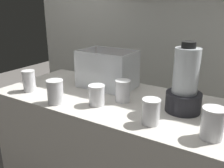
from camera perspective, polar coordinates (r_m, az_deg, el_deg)
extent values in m
cube|color=beige|center=(1.64, 0.00, -17.84)|extent=(1.40, 0.64, 0.90)
cube|color=silver|center=(2.03, 11.84, 13.16)|extent=(2.60, 0.04, 2.50)
cube|color=white|center=(1.60, -1.05, -0.48)|extent=(0.35, 0.24, 0.01)
cube|color=white|center=(1.48, -3.53, 2.60)|extent=(0.35, 0.01, 0.24)
cube|color=white|center=(1.66, 1.10, 4.45)|extent=(0.35, 0.01, 0.24)
cube|color=white|center=(1.67, -6.12, 4.37)|extent=(0.01, 0.24, 0.24)
cube|color=white|center=(1.48, 4.57, 2.68)|extent=(0.01, 0.24, 0.24)
cone|color=orange|center=(1.57, 1.48, -0.03)|extent=(0.18, 0.10, 0.03)
cone|color=orange|center=(1.63, -2.90, 0.48)|extent=(0.10, 0.18, 0.02)
cone|color=orange|center=(1.55, 1.13, -0.35)|extent=(0.13, 0.13, 0.03)
cone|color=orange|center=(1.59, -0.21, 0.22)|extent=(0.14, 0.10, 0.03)
cone|color=orange|center=(1.58, -1.21, 1.01)|extent=(0.18, 0.12, 0.03)
cone|color=orange|center=(1.56, 0.83, 0.83)|extent=(0.15, 0.11, 0.03)
cone|color=orange|center=(1.62, -1.77, 1.73)|extent=(0.15, 0.05, 0.03)
cone|color=orange|center=(1.64, -2.96, 1.77)|extent=(0.14, 0.14, 0.03)
cylinder|color=black|center=(1.28, 16.50, -4.06)|extent=(0.18, 0.18, 0.10)
cylinder|color=silver|center=(1.23, 17.18, 2.98)|extent=(0.12, 0.12, 0.22)
cylinder|color=red|center=(1.25, 16.78, -1.09)|extent=(0.11, 0.11, 0.04)
cylinder|color=black|center=(1.20, 17.75, 8.84)|extent=(0.07, 0.07, 0.03)
cylinder|color=white|center=(1.59, -19.04, 0.60)|extent=(0.08, 0.08, 0.13)
cylinder|color=yellow|center=(1.59, -18.96, -0.19)|extent=(0.07, 0.07, 0.08)
cylinder|color=white|center=(1.57, -19.29, 2.89)|extent=(0.08, 0.08, 0.01)
cylinder|color=white|center=(1.35, -13.28, -1.92)|extent=(0.09, 0.09, 0.13)
cylinder|color=red|center=(1.36, -13.23, -2.59)|extent=(0.08, 0.08, 0.09)
cylinder|color=white|center=(1.33, -13.48, 0.75)|extent=(0.09, 0.09, 0.01)
cylinder|color=white|center=(1.30, -3.66, -2.77)|extent=(0.09, 0.09, 0.11)
cylinder|color=yellow|center=(1.30, -3.65, -3.31)|extent=(0.08, 0.08, 0.08)
cylinder|color=white|center=(1.28, -3.71, -0.44)|extent=(0.09, 0.09, 0.01)
cylinder|color=white|center=(1.34, 2.55, -1.76)|extent=(0.08, 0.08, 0.12)
cylinder|color=maroon|center=(1.35, 2.54, -2.66)|extent=(0.08, 0.08, 0.07)
cylinder|color=white|center=(1.32, 2.59, 0.75)|extent=(0.09, 0.09, 0.01)
cylinder|color=white|center=(1.11, 9.20, -6.63)|extent=(0.08, 0.08, 0.11)
cylinder|color=yellow|center=(1.11, 9.18, -7.02)|extent=(0.07, 0.07, 0.10)
cylinder|color=white|center=(1.08, 9.36, -3.76)|extent=(0.08, 0.08, 0.01)
cylinder|color=white|center=(1.06, 22.69, -8.77)|extent=(0.09, 0.09, 0.13)
cylinder|color=orange|center=(1.07, 22.51, -10.11)|extent=(0.08, 0.08, 0.07)
cylinder|color=white|center=(1.03, 23.14, -5.47)|extent=(0.09, 0.09, 0.01)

